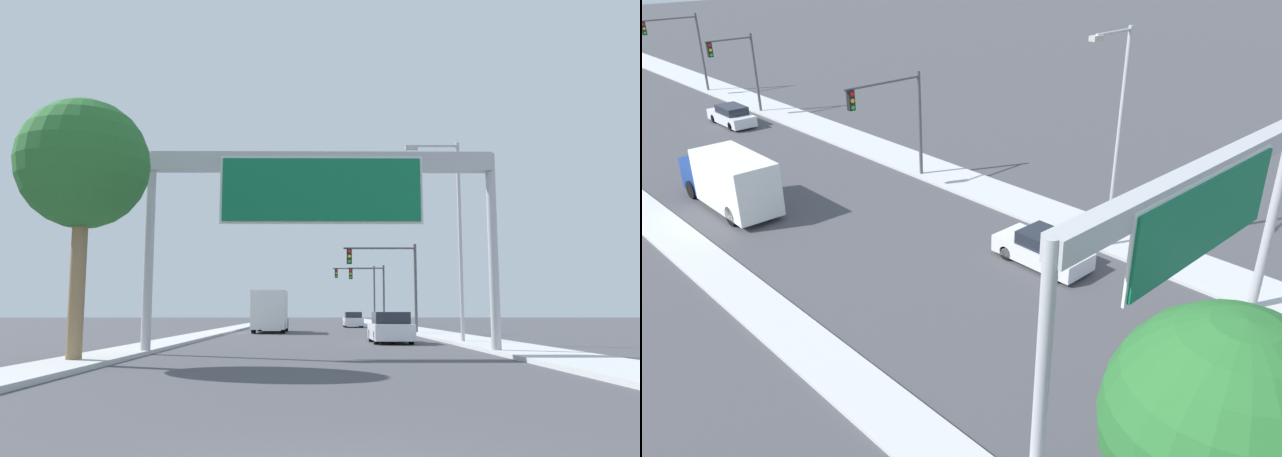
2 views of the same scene
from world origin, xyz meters
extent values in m
cube|color=#BEBEBE|center=(7.75, 60.00, 0.07)|extent=(3.00, 120.00, 0.15)
cube|color=#BEBEBE|center=(-7.25, 60.00, 0.07)|extent=(2.00, 120.00, 0.15)
cylinder|color=#B2B2B7|center=(-6.45, 18.00, 3.78)|extent=(0.36, 0.36, 7.55)
cylinder|color=#B2B2B7|center=(6.45, 18.00, 3.78)|extent=(0.36, 0.36, 7.55)
cube|color=#B2B2B7|center=(0.00, 18.00, 7.20)|extent=(12.90, 0.60, 0.70)
cube|color=white|center=(0.00, 17.70, 6.07)|extent=(7.59, 0.08, 2.57)
cube|color=#0F6B42|center=(0.00, 17.65, 6.07)|extent=(7.39, 0.16, 2.37)
cube|color=silver|center=(3.50, 56.23, 0.55)|extent=(1.77, 4.68, 0.74)
cube|color=#1E232D|center=(3.50, 56.00, 1.20)|extent=(1.56, 2.43, 0.56)
cylinder|color=black|center=(2.72, 57.68, 0.32)|extent=(0.22, 0.64, 0.64)
cylinder|color=black|center=(4.28, 57.68, 0.32)|extent=(0.22, 0.64, 0.64)
cylinder|color=black|center=(2.72, 54.78, 0.32)|extent=(0.22, 0.64, 0.64)
cylinder|color=black|center=(4.28, 54.78, 0.32)|extent=(0.22, 0.64, 0.64)
cube|color=silver|center=(3.50, 26.01, 0.56)|extent=(1.89, 4.34, 0.77)
cube|color=#1E232D|center=(3.50, 25.80, 1.24)|extent=(1.66, 2.25, 0.58)
cylinder|color=black|center=(2.67, 27.36, 0.32)|extent=(0.22, 0.64, 0.64)
cylinder|color=black|center=(4.33, 27.36, 0.32)|extent=(0.22, 0.64, 0.64)
cylinder|color=black|center=(2.67, 24.67, 0.32)|extent=(0.22, 0.64, 0.64)
cylinder|color=black|center=(4.33, 24.67, 0.32)|extent=(0.22, 0.64, 0.64)
cube|color=navy|center=(-3.50, 44.14, 1.18)|extent=(2.17, 2.04, 1.75)
cube|color=silver|center=(-3.50, 40.50, 1.66)|extent=(2.36, 5.24, 2.72)
cylinder|color=black|center=(-4.54, 44.03, 0.50)|extent=(0.28, 1.00, 1.00)
cylinder|color=black|center=(-2.46, 44.03, 0.50)|extent=(0.28, 1.00, 1.00)
cylinder|color=black|center=(-4.54, 39.19, 0.50)|extent=(0.28, 1.00, 1.00)
cylinder|color=black|center=(-2.46, 39.19, 0.50)|extent=(0.28, 1.00, 1.00)
cylinder|color=#4C4C4F|center=(6.75, 38.00, 3.11)|extent=(0.20, 0.20, 6.22)
cylinder|color=#4C4C4F|center=(4.25, 38.00, 5.92)|extent=(4.99, 0.14, 0.14)
cube|color=black|center=(2.16, 38.00, 5.34)|extent=(0.35, 0.28, 1.05)
cylinder|color=red|center=(2.16, 37.84, 5.69)|extent=(0.22, 0.04, 0.22)
cylinder|color=yellow|center=(2.16, 37.84, 5.34)|extent=(0.22, 0.04, 0.22)
cylinder|color=green|center=(2.16, 37.84, 4.99)|extent=(0.22, 0.04, 0.22)
cylinder|color=#4C4C4F|center=(6.75, 58.00, 3.10)|extent=(0.20, 0.20, 6.19)
cylinder|color=#4C4C4F|center=(4.94, 58.00, 5.89)|extent=(3.62, 0.14, 0.14)
cube|color=black|center=(3.42, 58.00, 5.32)|extent=(0.35, 0.28, 1.05)
cylinder|color=red|center=(3.42, 57.84, 5.67)|extent=(0.22, 0.04, 0.22)
cylinder|color=yellow|center=(3.42, 57.84, 5.32)|extent=(0.22, 0.04, 0.22)
cylinder|color=green|center=(3.42, 57.84, 4.97)|extent=(0.22, 0.04, 0.22)
cylinder|color=#4C4C4F|center=(6.75, 68.00, 3.42)|extent=(0.20, 0.20, 6.84)
cylinder|color=#4C4C4F|center=(4.33, 68.00, 6.54)|extent=(4.84, 0.14, 0.14)
cube|color=black|center=(2.29, 68.00, 5.96)|extent=(0.35, 0.28, 1.05)
cylinder|color=red|center=(2.29, 67.84, 6.31)|extent=(0.22, 0.04, 0.22)
cylinder|color=yellow|center=(2.29, 67.84, 5.96)|extent=(0.22, 0.04, 0.22)
cylinder|color=green|center=(2.29, 67.84, 5.61)|extent=(0.22, 0.04, 0.22)
cylinder|color=#8C704C|center=(-7.39, 13.62, 3.04)|extent=(0.46, 0.46, 6.08)
sphere|color=#286B2D|center=(-7.39, 13.62, 6.08)|extent=(4.03, 4.03, 4.03)
cylinder|color=#B2B2B7|center=(6.85, 24.91, 4.94)|extent=(0.18, 0.18, 9.88)
cylinder|color=#B2B2B7|center=(5.70, 24.91, 9.73)|extent=(2.29, 0.12, 0.12)
cube|color=#B2B2A8|center=(4.56, 24.91, 9.63)|extent=(0.60, 0.28, 0.20)
camera|label=1|loc=(-0.25, -5.22, 1.57)|focal=35.00mm
camera|label=2|loc=(-15.72, 10.99, 13.24)|focal=35.00mm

